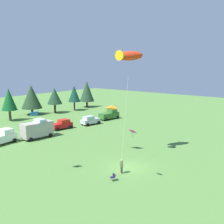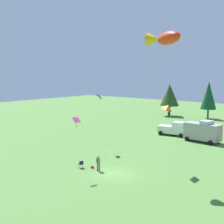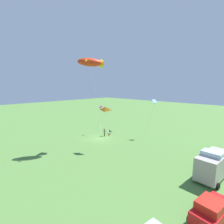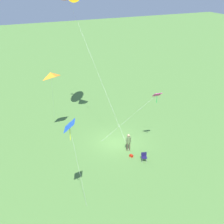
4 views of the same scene
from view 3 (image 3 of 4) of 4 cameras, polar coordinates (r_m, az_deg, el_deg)
The scene contains 10 objects.
ground_plane at distance 34.83m, azimuth -4.39°, elevation -8.64°, with size 160.00×160.00×0.00m, color #507E39.
person_kite_flyer at distance 36.08m, azimuth -2.48°, elevation -6.32°, with size 0.42×0.56×1.74m.
folding_chair at distance 38.02m, azimuth -0.55°, elevation -6.35°, with size 0.62×0.62×0.82m.
backpack_on_grass at distance 36.90m, azimuth -0.89°, elevation -7.43°, with size 0.32×0.22×0.22m, color #B31C0C.
van_motorhome_grey at distance 23.35m, azimuth 30.15°, elevation -14.58°, with size 5.55×2.93×3.34m.
car_red_sedan at distance 17.18m, azimuth 29.93°, elevation -26.02°, with size 4.41×2.70×1.89m.
kite_large_fish at distance 28.57m, azimuth -6.54°, elevation 15.76°, with size 8.54×5.16×14.65m.
kite_delta_orange at distance 27.37m, azimuth -2.21°, elevation 1.11°, with size 4.47×1.85×7.21m.
kite_diamond_rainbow at distance 37.28m, azimuth -3.71°, elevation 1.24°, with size 4.06×4.25×5.98m.
kite_diamond_blue at distance 35.44m, azimuth 13.62°, elevation 3.17°, with size 1.48×1.66×7.59m.
Camera 3 is at (21.99, 24.91, 10.46)m, focal length 28.00 mm.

